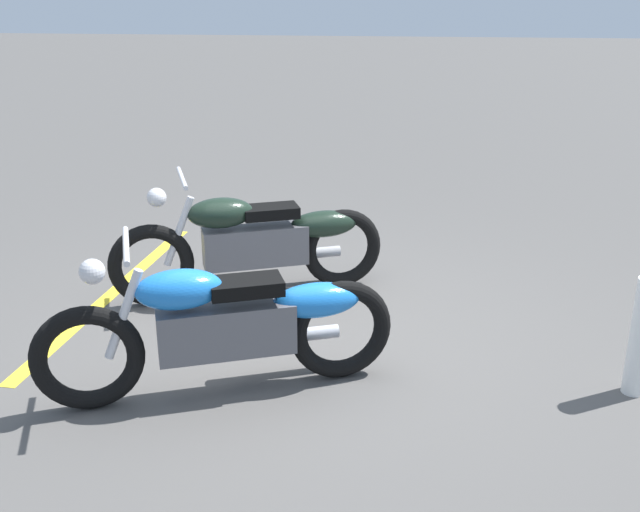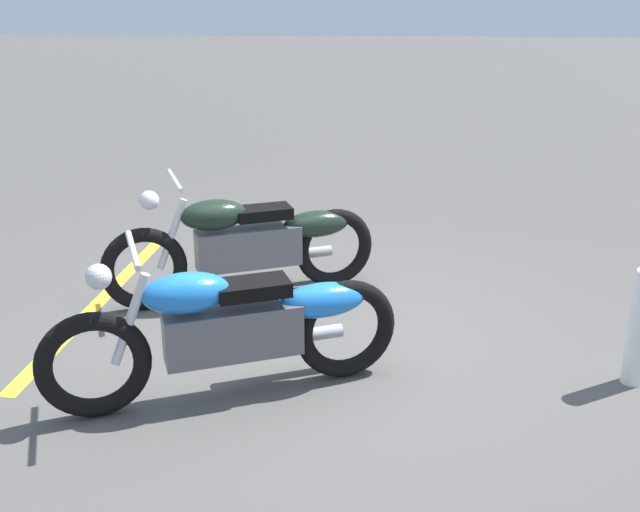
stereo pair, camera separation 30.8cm
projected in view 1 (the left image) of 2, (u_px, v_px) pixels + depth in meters
name	position (u px, v px, depth m)	size (l,w,h in m)	color
ground_plane	(294.00, 339.00, 5.46)	(60.00, 60.00, 0.00)	#514F4C
motorcycle_bright_foreground	(228.00, 324.00, 4.63)	(2.12, 0.93, 1.04)	black
motorcycle_dark_foreground	(256.00, 241.00, 6.08)	(2.12, 0.94, 1.04)	black
parking_stripe_near	(115.00, 291.00, 6.29)	(3.20, 0.12, 0.01)	yellow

